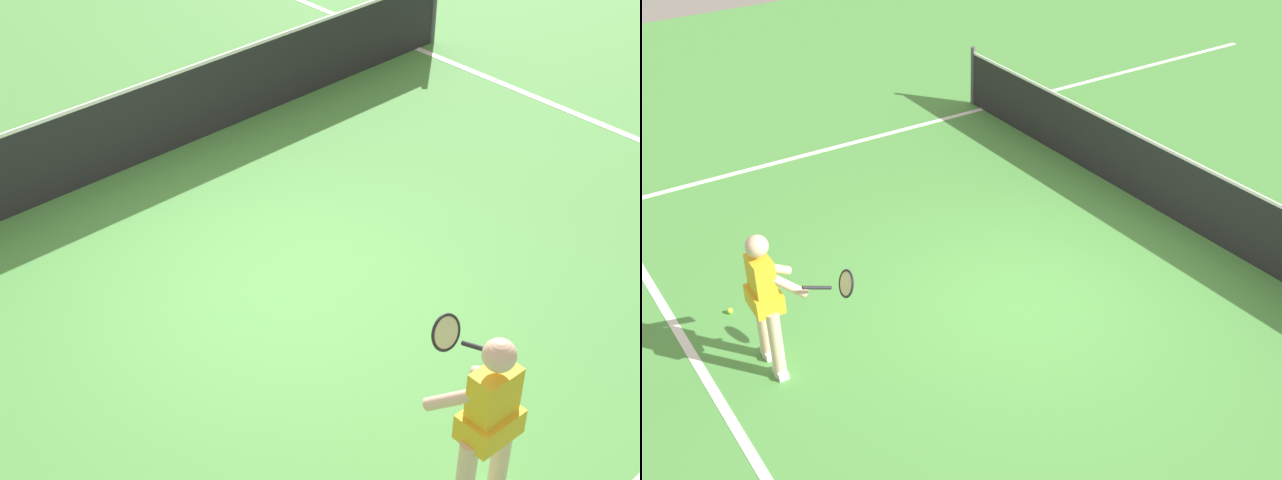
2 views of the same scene
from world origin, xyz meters
TOP-DOWN VIEW (x-y plane):
  - ground_plane at (0.00, 0.00)m, footprint 25.98×25.98m
  - service_line_marking at (0.00, -3.53)m, footprint 9.82×0.10m
  - sideline_left_marking at (-4.91, 0.00)m, footprint 0.10×17.98m
  - court_net at (0.00, 2.70)m, footprint 10.50×0.08m
  - tennis_player at (-0.53, -2.85)m, footprint 0.79×0.92m
  - tennis_ball_near at (-1.66, -2.95)m, footprint 0.07×0.07m

SIDE VIEW (x-z plane):
  - ground_plane at x=0.00m, z-range 0.00..0.00m
  - service_line_marking at x=0.00m, z-range 0.00..0.01m
  - sideline_left_marking at x=-4.91m, z-range 0.00..0.01m
  - tennis_ball_near at x=-1.66m, z-range 0.00..0.07m
  - court_net at x=0.00m, z-range -0.03..0.97m
  - tennis_player at x=-0.53m, z-range 0.07..1.62m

